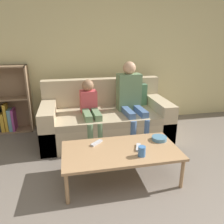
% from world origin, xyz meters
% --- Properties ---
extents(wall_back, '(12.00, 0.06, 2.60)m').
position_xyz_m(wall_back, '(0.00, 2.92, 1.30)').
color(wall_back, beige).
rests_on(wall_back, ground_plane).
extents(couch, '(1.97, 0.97, 0.90)m').
position_xyz_m(couch, '(-0.14, 2.19, 0.30)').
color(couch, tan).
rests_on(couch, ground_plane).
extents(bookshelf, '(0.72, 0.28, 1.13)m').
position_xyz_m(bookshelf, '(-1.75, 2.77, 0.44)').
color(bookshelf, '#8E7051').
rests_on(bookshelf, ground_plane).
extents(coffee_table, '(1.30, 0.68, 0.37)m').
position_xyz_m(coffee_table, '(-0.17, 1.04, 0.34)').
color(coffee_table, '#A87F56').
rests_on(coffee_table, ground_plane).
extents(person_adult, '(0.38, 0.68, 1.21)m').
position_xyz_m(person_adult, '(0.24, 2.10, 0.70)').
color(person_adult, '#476693').
rests_on(person_adult, ground_plane).
extents(person_child, '(0.27, 0.67, 0.96)m').
position_xyz_m(person_child, '(-0.40, 2.04, 0.56)').
color(person_child, '#66845B').
rests_on(person_child, ground_plane).
extents(cup_near, '(0.08, 0.08, 0.11)m').
position_xyz_m(cup_near, '(0.02, 0.86, 0.43)').
color(cup_near, '#3D70B2').
rests_on(cup_near, coffee_table).
extents(tv_remote_0, '(0.16, 0.15, 0.02)m').
position_xyz_m(tv_remote_0, '(-0.42, 1.23, 0.38)').
color(tv_remote_0, '#B7B7BC').
rests_on(tv_remote_0, coffee_table).
extents(tv_remote_1, '(0.11, 0.18, 0.02)m').
position_xyz_m(tv_remote_1, '(0.03, 1.03, 0.38)').
color(tv_remote_1, '#B7B7BC').
rests_on(tv_remote_1, coffee_table).
extents(snack_bowl, '(0.18, 0.18, 0.05)m').
position_xyz_m(snack_bowl, '(0.35, 1.17, 0.40)').
color(snack_bowl, teal).
rests_on(snack_bowl, coffee_table).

